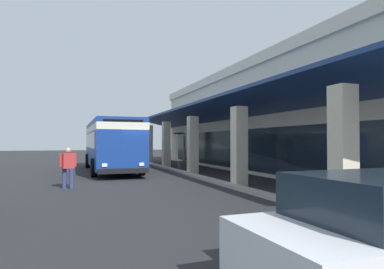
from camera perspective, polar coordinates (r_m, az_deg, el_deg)
The scene contains 6 objects.
ground at distance 20.97m, azimuth 13.67°, elevation -6.31°, with size 120.00×120.00×0.00m, color #262628.
curb_strip at distance 19.49m, azimuth -1.29°, elevation -6.56°, with size 34.51×0.50×0.12m, color #9E998E.
plaza_building at distance 24.31m, azimuth 20.75°, elevation 2.36°, with size 29.06×15.89×6.70m.
transit_bus at distance 22.13m, azimuth -13.70°, elevation -1.24°, with size 11.21×2.86×3.34m.
pedestrian at distance 14.22m, azimuth -20.41°, elevation -5.02°, with size 0.40×0.65×1.63m.
potted_palm at distance 23.42m, azimuth -1.31°, elevation -4.14°, with size 1.74×1.84×2.55m.
Camera 1 is at (17.39, -3.56, 1.87)m, focal length 31.24 mm.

